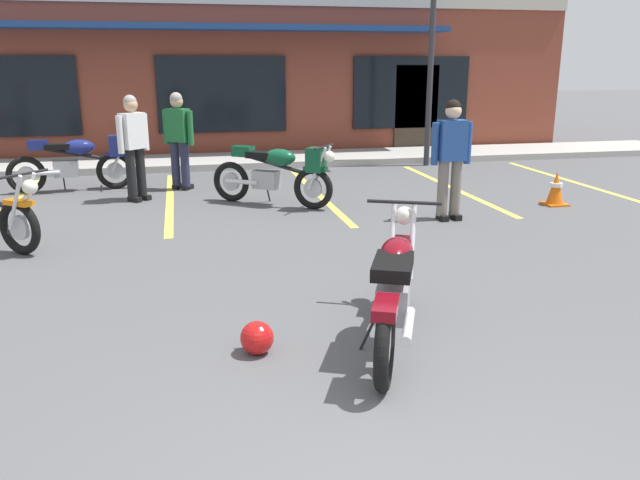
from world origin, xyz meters
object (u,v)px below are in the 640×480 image
person_near_building (451,153)px  parking_lot_lamp_post (436,2)px  motorcycle_foreground_classic (395,288)px  helmet_on_pavement (257,338)px  motorcycle_blue_standard (77,161)px  traffic_cone (556,189)px  motorcycle_silver_naked (277,172)px  person_in_black_shirt (133,142)px  person_by_back_row (179,135)px

person_near_building → parking_lot_lamp_post: (1.54, 4.59, 2.38)m
motorcycle_foreground_classic → helmet_on_pavement: 1.13m
motorcycle_blue_standard → traffic_cone: 7.96m
motorcycle_silver_naked → person_near_building: (2.23, -1.40, 0.42)m
motorcycle_silver_naked → traffic_cone: 4.36m
motorcycle_silver_naked → parking_lot_lamp_post: parking_lot_lamp_post is taller
motorcycle_foreground_classic → helmet_on_pavement: size_ratio=7.63×
motorcycle_silver_naked → person_in_black_shirt: (-2.16, 0.88, 0.42)m
person_by_back_row → person_near_building: (3.69, -3.06, 0.00)m
traffic_cone → motorcycle_foreground_classic: bearing=-133.9°
motorcycle_blue_standard → parking_lot_lamp_post: parking_lot_lamp_post is taller
person_near_building → parking_lot_lamp_post: parking_lot_lamp_post is taller
motorcycle_foreground_classic → motorcycle_blue_standard: size_ratio=0.94×
motorcycle_silver_naked → person_in_black_shirt: bearing=157.9°
motorcycle_silver_naked → person_near_building: size_ratio=1.08×
helmet_on_pavement → motorcycle_foreground_classic: bearing=-2.2°
parking_lot_lamp_post → person_near_building: bearing=-108.5°
motorcycle_silver_naked → person_near_building: bearing=-32.1°
motorcycle_blue_standard → traffic_cone: (7.44, -2.81, -0.27)m
person_by_back_row → parking_lot_lamp_post: (5.23, 1.52, 2.38)m
person_by_back_row → person_near_building: bearing=-39.7°
person_by_back_row → helmet_on_pavement: person_by_back_row is taller
person_in_black_shirt → traffic_cone: (6.42, -1.76, -0.69)m
motorcycle_foreground_classic → motorcycle_silver_naked: size_ratio=1.10×
motorcycle_blue_standard → helmet_on_pavement: size_ratio=8.11×
motorcycle_foreground_classic → traffic_cone: 5.96m
person_in_black_shirt → person_near_building: 4.95m
person_near_building → motorcycle_blue_standard: bearing=148.5°
traffic_cone → motorcycle_silver_naked: bearing=168.3°
motorcycle_blue_standard → person_near_building: size_ratio=1.26×
motorcycle_foreground_classic → parking_lot_lamp_post: 9.56m
motorcycle_foreground_classic → motorcycle_silver_naked: bearing=91.4°
person_by_back_row → traffic_cone: bearing=-24.0°
traffic_cone → parking_lot_lamp_post: (-0.48, 4.07, 3.07)m
motorcycle_silver_naked → helmet_on_pavement: bearing=-100.6°
person_by_back_row → parking_lot_lamp_post: size_ratio=0.32×
motorcycle_blue_standard → person_by_back_row: (1.73, -0.26, 0.42)m
parking_lot_lamp_post → motorcycle_silver_naked: bearing=-139.8°
helmet_on_pavement → traffic_cone: bearing=39.2°
motorcycle_blue_standard → parking_lot_lamp_post: size_ratio=0.41×
motorcycle_blue_standard → person_near_building: person_near_building is taller
person_in_black_shirt → person_by_back_row: size_ratio=1.00×
motorcycle_foreground_classic → person_near_building: size_ratio=1.18×
person_near_building → traffic_cone: 2.20m
motorcycle_blue_standard → helmet_on_pavement: motorcycle_blue_standard is taller
person_near_building → motorcycle_silver_naked: bearing=147.9°
helmet_on_pavement → traffic_cone: size_ratio=0.49×
motorcycle_silver_naked → person_near_building: 2.67m
motorcycle_foreground_classic → person_in_black_shirt: (-2.29, 6.05, 0.49)m
person_near_building → person_by_back_row: bearing=140.3°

